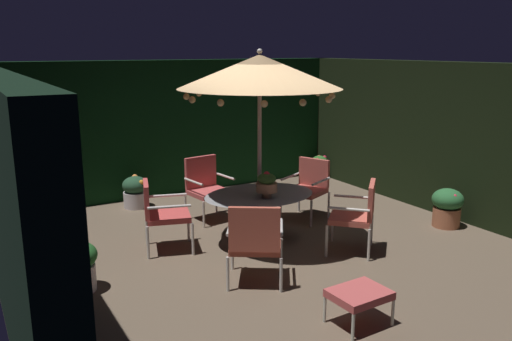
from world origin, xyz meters
TOP-DOWN VIEW (x-y plane):
  - ground_plane at (0.00, 0.00)m, footprint 6.91×6.81m
  - hedge_backdrop_rear at (0.00, 3.26)m, footprint 6.91×0.30m
  - hedge_backdrop_left at (-3.30, 0.00)m, footprint 0.30×6.81m
  - hedge_backdrop_right at (3.30, 0.00)m, footprint 0.30×6.81m
  - patio_dining_table at (-0.08, 0.12)m, footprint 1.60×1.21m
  - patio_umbrella at (-0.08, 0.12)m, footprint 2.21×2.21m
  - centerpiece_planter at (-0.10, -0.10)m, footprint 0.29×0.29m
  - patio_chair_north at (-0.83, -1.05)m, footprint 0.87×0.87m
  - patio_chair_northeast at (0.88, -0.86)m, footprint 0.85×0.85m
  - patio_chair_east at (1.17, 0.68)m, footprint 0.79×0.78m
  - patio_chair_southeast at (-0.27, 1.48)m, footprint 0.70×0.66m
  - patio_chair_south at (-1.40, 0.52)m, footprint 0.76×0.73m
  - ottoman_footrest at (-0.38, -2.35)m, footprint 0.58×0.47m
  - potted_plant_back_right at (2.77, -0.76)m, footprint 0.48×0.48m
  - potted_plant_back_center at (-2.64, -0.18)m, footprint 0.44×0.44m
  - potted_plant_left_far at (-1.09, 2.65)m, footprint 0.44×0.44m
  - potted_plant_left_near at (2.94, 2.74)m, footprint 0.34×0.34m
  - potted_plant_back_left at (-2.62, 1.28)m, footprint 0.46×0.46m

SIDE VIEW (x-z plane):
  - ground_plane at x=0.00m, z-range -0.02..0.00m
  - potted_plant_left_near at x=2.94m, z-range 0.01..0.49m
  - potted_plant_left_far at x=-1.09m, z-range 0.01..0.56m
  - ottoman_footrest at x=-0.38m, z-range 0.13..0.49m
  - potted_plant_back_left at x=-2.62m, z-range 0.02..0.61m
  - potted_plant_back_center at x=-2.64m, z-range 0.03..0.61m
  - potted_plant_back_right at x=2.77m, z-range 0.02..0.62m
  - patio_chair_east at x=1.17m, z-range 0.08..1.03m
  - patio_chair_north at x=-0.83m, z-range 0.06..1.06m
  - patio_chair_southeast at x=-0.27m, z-range 0.07..1.07m
  - patio_chair_south at x=-1.40m, z-range 0.08..1.05m
  - patio_chair_northeast at x=0.88m, z-range 0.08..1.06m
  - patio_dining_table at x=-0.08m, z-range 0.23..0.95m
  - centerpiece_planter at x=-0.10m, z-range 0.73..1.10m
  - hedge_backdrop_rear at x=0.00m, z-range 0.00..2.49m
  - hedge_backdrop_left at x=-3.30m, z-range 0.00..2.49m
  - hedge_backdrop_right at x=3.30m, z-range 0.00..2.49m
  - patio_umbrella at x=-0.08m, z-range 1.05..3.74m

